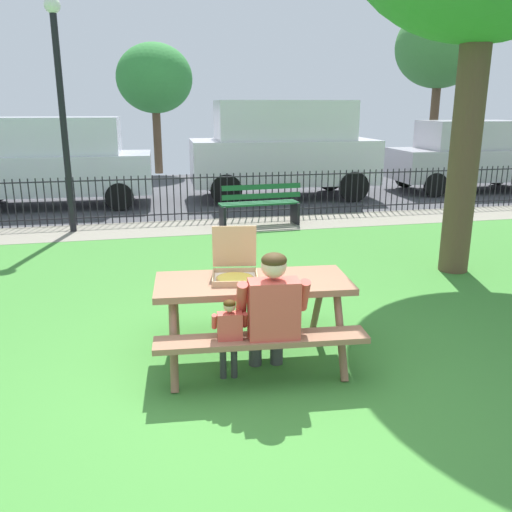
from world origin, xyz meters
The scene contains 15 objects.
ground centered at (0.00, 1.62, -0.01)m, with size 28.00×11.25×0.02m, color #428836.
cobblestone_walkway centered at (0.00, 6.55, 0.00)m, with size 28.00×1.40×0.01m, color gray.
street_asphalt centered at (0.00, 11.14, -0.01)m, with size 28.00×7.79×0.01m, color #424247.
picnic_table_foreground centered at (0.27, 0.74, 0.60)m, with size 1.92×1.63×0.79m.
pizza_box_open centered at (0.12, 0.84, 0.86)m, with size 0.49×0.53×0.47m.
adult_at_table centered at (0.32, 0.23, 0.66)m, with size 0.63×0.62×1.19m.
child_at_table centered at (-0.05, 0.23, 0.49)m, with size 0.31×0.30×0.81m.
iron_fence_streetside centered at (0.00, 7.25, 0.49)m, with size 19.82×0.03×0.97m.
park_bench_center centered at (1.64, 6.41, 0.42)m, with size 1.62×0.56×0.85m.
lamp_post_walkway centered at (-1.98, 6.68, 2.52)m, with size 0.28×0.28×4.14m.
parked_car_center centered at (-2.67, 9.60, 1.10)m, with size 4.66×2.09×2.08m.
parked_car_right centered at (2.99, 9.60, 1.31)m, with size 4.79×2.26×2.46m.
parked_car_far_right centered at (8.43, 9.60, 1.01)m, with size 4.48×2.07×1.94m.
far_tree_midleft centered at (0.06, 15.68, 3.22)m, with size 2.59×2.59×4.41m.
far_tree_center centered at (10.78, 15.68, 4.45)m, with size 3.36×3.36×5.99m.
Camera 1 is at (-0.73, -3.86, 2.33)m, focal length 37.47 mm.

